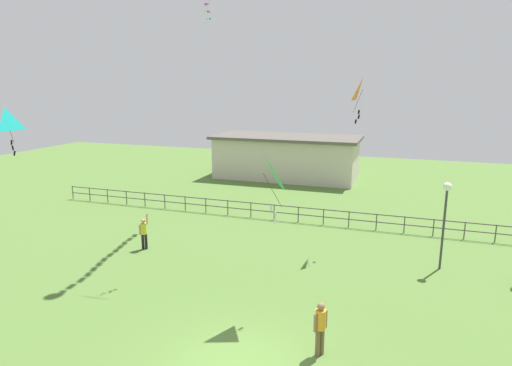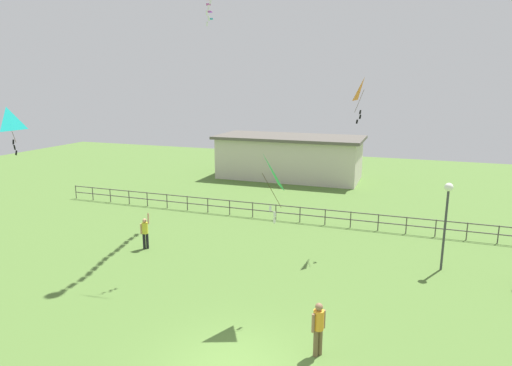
{
  "view_description": "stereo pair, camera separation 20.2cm",
  "coord_description": "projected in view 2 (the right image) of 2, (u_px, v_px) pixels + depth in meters",
  "views": [
    {
      "loc": [
        4.12,
        -10.19,
        7.93
      ],
      "look_at": [
        -1.34,
        5.59,
        4.18
      ],
      "focal_mm": 30.75,
      "sensor_mm": 36.0,
      "label": 1
    },
    {
      "loc": [
        4.31,
        -10.12,
        7.93
      ],
      "look_at": [
        -1.34,
        5.59,
        4.18
      ],
      "focal_mm": 30.75,
      "sensor_mm": 36.0,
      "label": 2
    }
  ],
  "objects": [
    {
      "name": "person_3",
      "position": [
        318.0,
        326.0,
        12.94
      ],
      "size": [
        0.34,
        0.43,
        1.7
      ],
      "color": "brown",
      "rests_on": "ground_plane"
    },
    {
      "name": "pavilion_building",
      "position": [
        289.0,
        157.0,
        37.78
      ],
      "size": [
        12.44,
        5.57,
        3.65
      ],
      "color": "beige",
      "rests_on": "ground_plane"
    },
    {
      "name": "kite_1",
      "position": [
        364.0,
        90.0,
        20.27
      ],
      "size": [
        0.63,
        1.05,
        2.13
      ],
      "color": "orange"
    },
    {
      "name": "lamppost",
      "position": [
        447.0,
        206.0,
        18.59
      ],
      "size": [
        0.36,
        0.36,
        3.9
      ],
      "color": "#38383D",
      "rests_on": "ground_plane"
    },
    {
      "name": "kite_0",
      "position": [
        8.0,
        120.0,
        17.36
      ],
      "size": [
        0.5,
        0.95,
        1.91
      ],
      "color": "#19B2B2"
    },
    {
      "name": "kite_2",
      "position": [
        263.0,
        175.0,
        14.53
      ],
      "size": [
        1.05,
        0.95,
        2.39
      ],
      "color": "#1EB759"
    },
    {
      "name": "person_2",
      "position": [
        145.0,
        231.0,
        21.5
      ],
      "size": [
        0.48,
        0.29,
        1.82
      ],
      "color": "black",
      "rests_on": "ground_plane"
    },
    {
      "name": "waterfront_railing",
      "position": [
        323.0,
        214.0,
        25.26
      ],
      "size": [
        36.02,
        0.06,
        0.95
      ],
      "color": "#4C4742",
      "rests_on": "ground_plane"
    }
  ]
}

